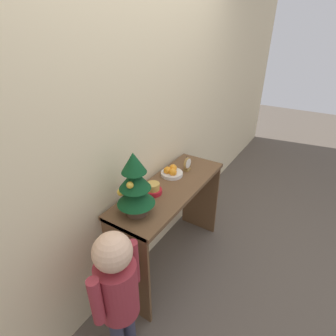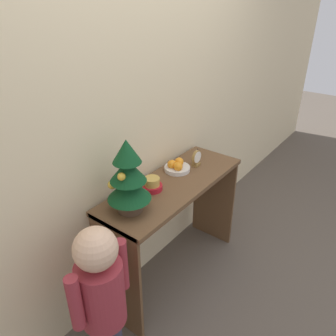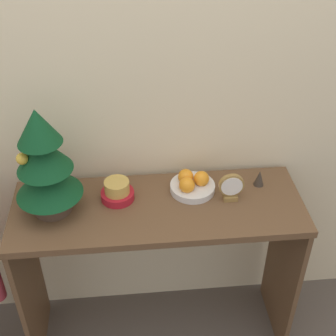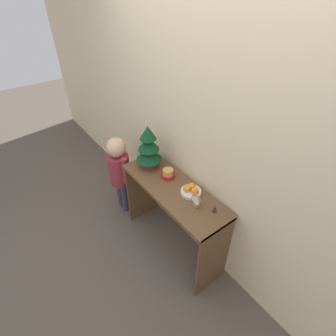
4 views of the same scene
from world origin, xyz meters
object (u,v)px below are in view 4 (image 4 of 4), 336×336
(child_figure, at_px, (119,168))
(desk_clock, at_px, (196,201))
(singing_bowl, at_px, (168,174))
(fruit_bowl, at_px, (191,191))
(mini_tree, at_px, (149,147))
(figurine, at_px, (215,208))

(child_figure, bearing_deg, desk_clock, 7.97)
(singing_bowl, distance_m, child_figure, 0.71)
(fruit_bowl, xyz_separation_m, desk_clock, (0.14, -0.07, 0.03))
(mini_tree, height_order, figurine, mini_tree)
(fruit_bowl, height_order, desk_clock, desk_clock)
(singing_bowl, relative_size, child_figure, 0.13)
(mini_tree, relative_size, singing_bowl, 3.34)
(singing_bowl, height_order, desk_clock, desk_clock)
(mini_tree, bearing_deg, desk_clock, -0.28)
(fruit_bowl, relative_size, figurine, 2.61)
(fruit_bowl, xyz_separation_m, child_figure, (-0.94, -0.22, -0.22))
(desk_clock, height_order, figurine, desk_clock)
(singing_bowl, bearing_deg, mini_tree, -170.35)
(mini_tree, bearing_deg, singing_bowl, 9.65)
(mini_tree, height_order, desk_clock, mini_tree)
(desk_clock, xyz_separation_m, child_figure, (-1.08, -0.15, -0.25))
(figurine, bearing_deg, desk_clock, -149.49)
(fruit_bowl, height_order, singing_bowl, singing_bowl)
(singing_bowl, relative_size, desk_clock, 1.11)
(fruit_bowl, xyz_separation_m, figurine, (0.28, 0.01, 0.00))
(fruit_bowl, bearing_deg, mini_tree, -173.08)
(fruit_bowl, bearing_deg, desk_clock, -25.95)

